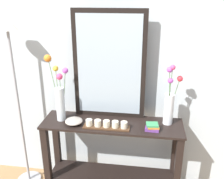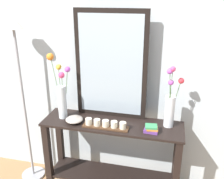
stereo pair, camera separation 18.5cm
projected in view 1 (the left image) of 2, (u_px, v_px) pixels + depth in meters
The scene contains 9 objects.
wall_back at pixel (117, 51), 2.29m from camera, with size 6.40×0.08×2.70m, color #B2BCC1.
console_table at pixel (112, 153), 2.33m from camera, with size 1.23×0.34×0.78m.
mirror_leaning at pixel (109, 66), 2.19m from camera, with size 0.63×0.03×0.95m.
tall_vase_left at pixel (59, 95), 2.21m from camera, with size 0.18×0.16×0.59m.
vase_right at pixel (169, 104), 2.14m from camera, with size 0.14×0.12×0.54m.
candle_tray at pixel (106, 125), 2.13m from camera, with size 0.39×0.09×0.07m.
decorative_bowl at pixel (74, 121), 2.19m from camera, with size 0.15×0.15×0.05m.
book_stack at pixel (152, 127), 2.10m from camera, with size 0.12×0.09×0.06m.
floor_lamp at pixel (15, 79), 2.27m from camera, with size 0.24×0.24×1.65m.
Camera 1 is at (0.28, -1.95, 1.86)m, focal length 40.91 mm.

